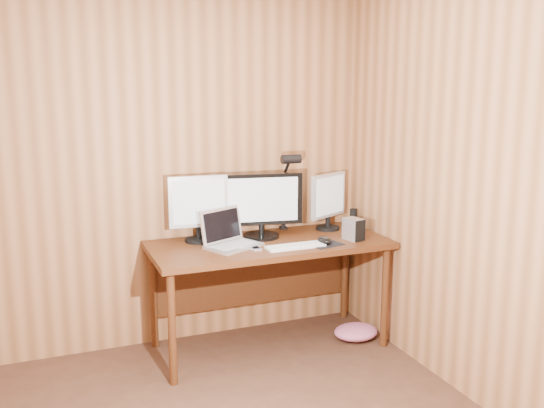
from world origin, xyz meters
TOP-DOWN VIEW (x-y plane):
  - room_shell at (0.00, 0.00)m, footprint 4.00×4.00m
  - desk at (0.93, 1.70)m, footprint 1.60×0.70m
  - monitor_center at (0.93, 1.77)m, footprint 0.57×0.25m
  - monitor_left at (0.49, 1.82)m, footprint 0.40×0.19m
  - monitor_right at (1.46, 1.80)m, footprint 0.34×0.19m
  - laptop at (0.64, 1.63)m, footprint 0.42×0.38m
  - keyboard at (1.04, 1.43)m, footprint 0.39×0.12m
  - mousepad at (1.25, 1.44)m, footprint 0.25×0.22m
  - mouse at (1.25, 1.44)m, footprint 0.12×0.14m
  - hard_drive at (1.49, 1.47)m, footprint 0.12×0.15m
  - phone at (0.78, 1.49)m, footprint 0.06×0.11m
  - speaker at (1.68, 1.83)m, footprint 0.05×0.05m
  - desk_lamp at (1.16, 1.86)m, footprint 0.14×0.20m
  - fabric_pile at (1.55, 1.51)m, footprint 0.38×0.33m

SIDE VIEW (x-z plane):
  - fabric_pile at x=1.55m, z-range 0.00..0.10m
  - desk at x=0.93m, z-range 0.25..1.00m
  - mousepad at x=1.25m, z-range 0.75..0.75m
  - phone at x=0.78m, z-range 0.75..0.76m
  - keyboard at x=1.04m, z-range 0.75..0.77m
  - mouse at x=1.25m, z-range 0.75..0.80m
  - laptop at x=0.64m, z-range 0.69..0.93m
  - speaker at x=1.68m, z-range 0.75..0.88m
  - hard_drive at x=1.49m, z-range 0.75..0.90m
  - monitor_right at x=1.46m, z-range 0.76..1.17m
  - monitor_center at x=0.93m, z-range 0.76..1.20m
  - monitor_left at x=0.49m, z-range 0.77..1.22m
  - desk_lamp at x=1.16m, z-range 0.82..1.42m
  - room_shell at x=0.00m, z-range -0.75..3.25m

